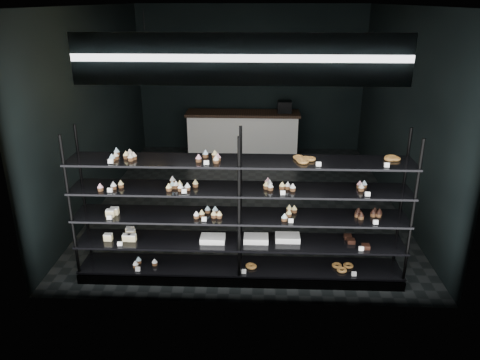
# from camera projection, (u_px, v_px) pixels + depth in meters

# --- Properties ---
(room) EXTENTS (5.01, 6.01, 3.20)m
(room) POSITION_uv_depth(u_px,v_px,m) (247.00, 110.00, 7.64)
(room) COLOR black
(room) RESTS_ON ground
(display_shelf) EXTENTS (4.00, 0.50, 1.91)m
(display_shelf) POSITION_uv_depth(u_px,v_px,m) (238.00, 232.00, 5.71)
(display_shelf) COLOR black
(display_shelf) RESTS_ON room
(signage) EXTENTS (3.30, 0.05, 0.50)m
(signage) POSITION_uv_depth(u_px,v_px,m) (240.00, 59.00, 4.49)
(signage) COLOR #100D44
(signage) RESTS_ON room
(pendant_lamp) EXTENTS (0.29, 0.29, 0.88)m
(pendant_lamp) POSITION_uv_depth(u_px,v_px,m) (147.00, 67.00, 6.16)
(pendant_lamp) COLOR black
(pendant_lamp) RESTS_ON room
(service_counter) EXTENTS (2.48, 0.65, 1.23)m
(service_counter) POSITION_uv_depth(u_px,v_px,m) (243.00, 133.00, 10.37)
(service_counter) COLOR silver
(service_counter) RESTS_ON room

